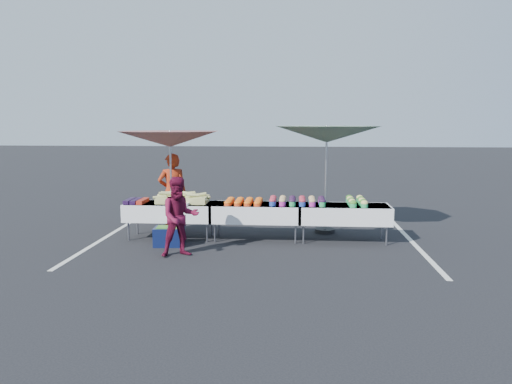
# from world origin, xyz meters

# --- Properties ---
(ground) EXTENTS (80.00, 80.00, 0.00)m
(ground) POSITION_xyz_m (0.00, 0.00, 0.00)
(ground) COLOR black
(stripe_left) EXTENTS (0.10, 5.00, 0.00)m
(stripe_left) POSITION_xyz_m (-3.20, 0.00, 0.00)
(stripe_left) COLOR silver
(stripe_left) RESTS_ON ground
(stripe_right) EXTENTS (0.10, 5.00, 0.00)m
(stripe_right) POSITION_xyz_m (3.20, 0.00, 0.00)
(stripe_right) COLOR silver
(stripe_right) RESTS_ON ground
(table_left) EXTENTS (1.86, 0.81, 0.75)m
(table_left) POSITION_xyz_m (-1.80, 0.00, 0.58)
(table_left) COLOR white
(table_left) RESTS_ON ground
(table_center) EXTENTS (1.86, 0.81, 0.75)m
(table_center) POSITION_xyz_m (0.00, 0.00, 0.58)
(table_center) COLOR white
(table_center) RESTS_ON ground
(table_right) EXTENTS (1.86, 0.81, 0.75)m
(table_right) POSITION_xyz_m (1.80, 0.00, 0.58)
(table_right) COLOR white
(table_right) RESTS_ON ground
(berry_punnets) EXTENTS (0.40, 0.54, 0.08)m
(berry_punnets) POSITION_xyz_m (-2.51, -0.06, 0.79)
(berry_punnets) COLOR black
(berry_punnets) RESTS_ON table_left
(corn_pile) EXTENTS (1.16, 0.57, 0.26)m
(corn_pile) POSITION_xyz_m (-1.55, 0.04, 0.84)
(corn_pile) COLOR #AAB55C
(corn_pile) RESTS_ON table_left
(plastic_bags) EXTENTS (0.30, 0.25, 0.05)m
(plastic_bags) POSITION_xyz_m (-1.50, -0.30, 0.78)
(plastic_bags) COLOR white
(plastic_bags) RESTS_ON table_left
(carrot_bowls) EXTENTS (0.75, 0.69, 0.11)m
(carrot_bowls) POSITION_xyz_m (-0.25, -0.01, 0.80)
(carrot_bowls) COLOR red
(carrot_bowls) RESTS_ON table_center
(potato_cups) EXTENTS (1.14, 0.58, 0.16)m
(potato_cups) POSITION_xyz_m (0.85, 0.00, 0.83)
(potato_cups) COLOR #213F9E
(potato_cups) RESTS_ON table_right
(bean_baskets) EXTENTS (0.36, 0.86, 0.15)m
(bean_baskets) POSITION_xyz_m (2.06, 0.08, 0.82)
(bean_baskets) COLOR green
(bean_baskets) RESTS_ON table_right
(vendor) EXTENTS (0.74, 0.61, 1.74)m
(vendor) POSITION_xyz_m (-1.95, 0.78, 0.87)
(vendor) COLOR #A62E12
(vendor) RESTS_ON ground
(customer) EXTENTS (0.87, 0.79, 1.45)m
(customer) POSITION_xyz_m (-1.27, -1.40, 0.73)
(customer) COLOR maroon
(customer) RESTS_ON ground
(umbrella_left) EXTENTS (2.76, 2.76, 2.26)m
(umbrella_left) POSITION_xyz_m (-1.88, 0.40, 2.05)
(umbrella_left) COLOR black
(umbrella_left) RESTS_ON ground
(umbrella_right) EXTENTS (2.79, 2.79, 2.37)m
(umbrella_right) POSITION_xyz_m (1.47, 0.80, 2.15)
(umbrella_right) COLOR black
(umbrella_right) RESTS_ON ground
(storage_bin) EXTENTS (0.62, 0.47, 0.38)m
(storage_bin) POSITION_xyz_m (-1.67, -0.65, 0.20)
(storage_bin) COLOR #0C153D
(storage_bin) RESTS_ON ground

